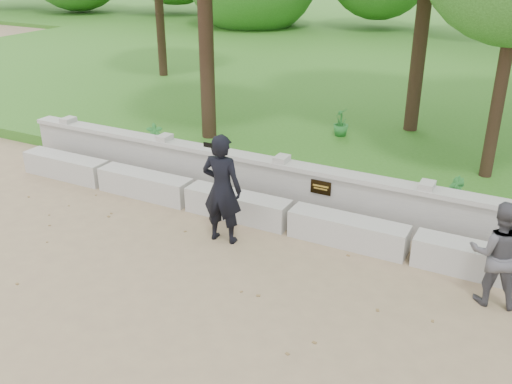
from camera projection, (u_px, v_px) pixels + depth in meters
ground at (233, 286)px, 7.98m from camera, size 80.00×80.00×0.00m
lawn at (439, 79)px, 19.25m from camera, size 40.00×22.00×0.25m
concrete_bench at (290, 218)px, 9.43m from camera, size 11.90×0.45×0.45m
parapet_wall at (307, 190)px, 9.90m from camera, size 12.50×0.35×0.90m
man_main at (222, 189)px, 8.85m from camera, size 0.69×0.61×1.79m
visitor_left at (497, 253)px, 7.36m from camera, size 0.79×0.66×1.47m
shrub_a at (155, 139)px, 12.03m from camera, size 0.40×0.42×0.67m
shrub_b at (453, 195)px, 9.43m from camera, size 0.35×0.40×0.63m
shrub_d at (341, 122)px, 13.18m from camera, size 0.36×0.39×0.65m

